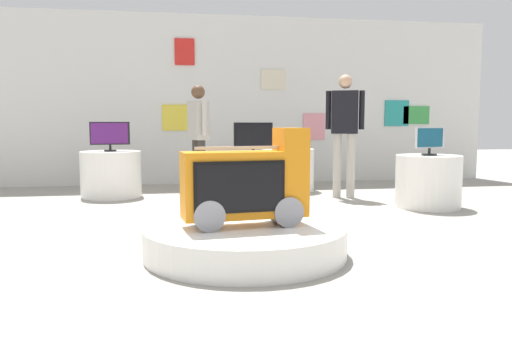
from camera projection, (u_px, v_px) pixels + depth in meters
ground_plane at (233, 243)px, 4.70m from camera, size 30.00×30.00×0.00m
back_wall_display at (202, 100)px, 9.25m from camera, size 10.96×0.13×3.02m
main_display_pedestal at (245, 241)px, 4.27m from camera, size 1.68×1.68×0.25m
novelty_firetruck_tv at (247, 187)px, 4.22m from camera, size 1.06×0.47×0.81m
display_pedestal_left_rear at (287, 170)px, 8.36m from camera, size 0.87×0.87×0.68m
tv_on_left_rear at (288, 138)px, 8.30m from camera, size 0.38×0.18×0.31m
display_pedestal_center_rear at (253, 181)px, 6.71m from camera, size 0.74×0.74×0.68m
tv_on_center_rear at (253, 137)px, 6.64m from camera, size 0.51×0.17×0.42m
display_pedestal_right_rear at (111, 174)px, 7.64m from camera, size 0.89×0.89×0.68m
tv_on_right_rear at (110, 135)px, 7.57m from camera, size 0.57×0.18×0.43m
display_pedestal_far_right at (428, 181)px, 6.69m from camera, size 0.84×0.84×0.68m
tv_on_far_right at (430, 140)px, 6.63m from camera, size 0.44×0.20×0.36m
shopper_browsing_near_truck at (345, 126)px, 7.48m from camera, size 0.53×0.33×1.80m
shopper_browsing_rear at (199, 132)px, 7.55m from camera, size 0.31×0.53×1.65m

